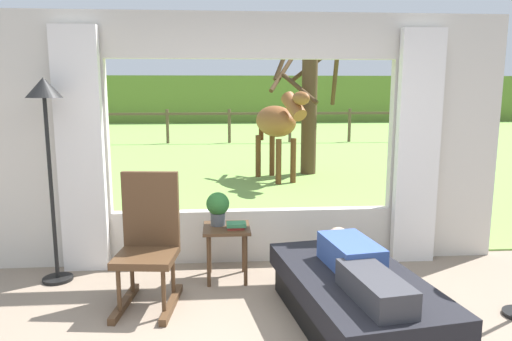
{
  "coord_description": "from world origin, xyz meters",
  "views": [
    {
      "loc": [
        -0.34,
        -2.62,
        1.82
      ],
      "look_at": [
        0.0,
        1.8,
        1.05
      ],
      "focal_mm": 33.59,
      "sensor_mm": 36.0,
      "label": 1
    }
  ],
  "objects_px": {
    "rocking_chair": "(149,241)",
    "reclining_person": "(358,264)",
    "side_table": "(227,236)",
    "horse": "(277,122)",
    "recliner_sofa": "(354,299)",
    "floor_lamp_left": "(46,119)",
    "potted_plant": "(218,207)",
    "pasture_tree": "(308,106)",
    "book_stack": "(236,225)"
  },
  "relations": [
    {
      "from": "potted_plant",
      "to": "floor_lamp_left",
      "type": "distance_m",
      "value": 1.75
    },
    {
      "from": "side_table",
      "to": "pasture_tree",
      "type": "distance_m",
      "value": 5.89
    },
    {
      "from": "recliner_sofa",
      "to": "potted_plant",
      "type": "height_order",
      "value": "potted_plant"
    },
    {
      "from": "pasture_tree",
      "to": "rocking_chair",
      "type": "bearing_deg",
      "value": -112.34
    },
    {
      "from": "reclining_person",
      "to": "horse",
      "type": "xyz_separation_m",
      "value": [
        0.11,
        5.83,
        0.63
      ]
    },
    {
      "from": "floor_lamp_left",
      "to": "side_table",
      "type": "bearing_deg",
      "value": -3.05
    },
    {
      "from": "side_table",
      "to": "book_stack",
      "type": "height_order",
      "value": "book_stack"
    },
    {
      "from": "reclining_person",
      "to": "side_table",
      "type": "height_order",
      "value": "reclining_person"
    },
    {
      "from": "rocking_chair",
      "to": "book_stack",
      "type": "distance_m",
      "value": 0.84
    },
    {
      "from": "side_table",
      "to": "reclining_person",
      "type": "bearing_deg",
      "value": -47.63
    },
    {
      "from": "recliner_sofa",
      "to": "rocking_chair",
      "type": "distance_m",
      "value": 1.74
    },
    {
      "from": "horse",
      "to": "rocking_chair",
      "type": "bearing_deg",
      "value": 49.47
    },
    {
      "from": "potted_plant",
      "to": "book_stack",
      "type": "distance_m",
      "value": 0.26
    },
    {
      "from": "recliner_sofa",
      "to": "pasture_tree",
      "type": "xyz_separation_m",
      "value": [
        0.83,
        6.52,
        1.22
      ]
    },
    {
      "from": "potted_plant",
      "to": "pasture_tree",
      "type": "relative_size",
      "value": 0.1
    },
    {
      "from": "book_stack",
      "to": "recliner_sofa",
      "type": "bearing_deg",
      "value": -46.95
    },
    {
      "from": "pasture_tree",
      "to": "horse",
      "type": "bearing_deg",
      "value": -134.31
    },
    {
      "from": "recliner_sofa",
      "to": "potted_plant",
      "type": "relative_size",
      "value": 5.68
    },
    {
      "from": "rocking_chair",
      "to": "floor_lamp_left",
      "type": "relative_size",
      "value": 0.59
    },
    {
      "from": "book_stack",
      "to": "horse",
      "type": "height_order",
      "value": "horse"
    },
    {
      "from": "rocking_chair",
      "to": "horse",
      "type": "xyz_separation_m",
      "value": [
        1.73,
        5.23,
        0.61
      ]
    },
    {
      "from": "book_stack",
      "to": "pasture_tree",
      "type": "relative_size",
      "value": 0.06
    },
    {
      "from": "potted_plant",
      "to": "rocking_chair",
      "type": "bearing_deg",
      "value": -138.65
    },
    {
      "from": "horse",
      "to": "pasture_tree",
      "type": "height_order",
      "value": "pasture_tree"
    },
    {
      "from": "reclining_person",
      "to": "pasture_tree",
      "type": "distance_m",
      "value": 6.69
    },
    {
      "from": "reclining_person",
      "to": "pasture_tree",
      "type": "xyz_separation_m",
      "value": [
        0.83,
        6.57,
        0.92
      ]
    },
    {
      "from": "horse",
      "to": "pasture_tree",
      "type": "bearing_deg",
      "value": -156.54
    },
    {
      "from": "floor_lamp_left",
      "to": "pasture_tree",
      "type": "bearing_deg",
      "value": 57.91
    },
    {
      "from": "potted_plant",
      "to": "horse",
      "type": "xyz_separation_m",
      "value": [
        1.15,
        4.72,
        0.45
      ]
    },
    {
      "from": "recliner_sofa",
      "to": "floor_lamp_left",
      "type": "bearing_deg",
      "value": 148.42
    },
    {
      "from": "side_table",
      "to": "floor_lamp_left",
      "type": "height_order",
      "value": "floor_lamp_left"
    },
    {
      "from": "reclining_person",
      "to": "side_table",
      "type": "relative_size",
      "value": 2.76
    },
    {
      "from": "recliner_sofa",
      "to": "potted_plant",
      "type": "distance_m",
      "value": 1.56
    },
    {
      "from": "recliner_sofa",
      "to": "reclining_person",
      "type": "distance_m",
      "value": 0.31
    },
    {
      "from": "pasture_tree",
      "to": "reclining_person",
      "type": "bearing_deg",
      "value": -97.22
    },
    {
      "from": "recliner_sofa",
      "to": "horse",
      "type": "bearing_deg",
      "value": 80.28
    },
    {
      "from": "side_table",
      "to": "floor_lamp_left",
      "type": "distance_m",
      "value": 1.97
    },
    {
      "from": "rocking_chair",
      "to": "side_table",
      "type": "height_order",
      "value": "rocking_chair"
    },
    {
      "from": "potted_plant",
      "to": "pasture_tree",
      "type": "height_order",
      "value": "pasture_tree"
    },
    {
      "from": "rocking_chair",
      "to": "reclining_person",
      "type": "bearing_deg",
      "value": -13.71
    },
    {
      "from": "reclining_person",
      "to": "rocking_chair",
      "type": "distance_m",
      "value": 1.73
    },
    {
      "from": "reclining_person",
      "to": "side_table",
      "type": "xyz_separation_m",
      "value": [
        -0.96,
        1.05,
        -0.1
      ]
    },
    {
      "from": "rocking_chair",
      "to": "potted_plant",
      "type": "height_order",
      "value": "rocking_chair"
    },
    {
      "from": "recliner_sofa",
      "to": "pasture_tree",
      "type": "relative_size",
      "value": 0.56
    },
    {
      "from": "book_stack",
      "to": "floor_lamp_left",
      "type": "distance_m",
      "value": 1.98
    },
    {
      "from": "pasture_tree",
      "to": "potted_plant",
      "type": "bearing_deg",
      "value": -108.92
    },
    {
      "from": "rocking_chair",
      "to": "pasture_tree",
      "type": "xyz_separation_m",
      "value": [
        2.46,
        5.97,
        0.89
      ]
    },
    {
      "from": "rocking_chair",
      "to": "horse",
      "type": "height_order",
      "value": "horse"
    },
    {
      "from": "recliner_sofa",
      "to": "pasture_tree",
      "type": "height_order",
      "value": "pasture_tree"
    },
    {
      "from": "horse",
      "to": "side_table",
      "type": "bearing_deg",
      "value": 55.18
    }
  ]
}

